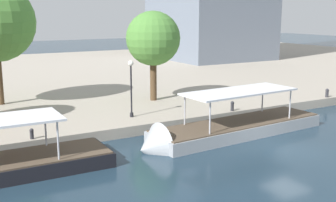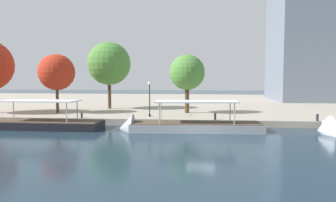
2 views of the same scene
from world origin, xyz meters
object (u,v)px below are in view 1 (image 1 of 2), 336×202
mooring_bollard_0 (32,133)px  tree_0 (154,39)px  tour_boat_1 (224,132)px  lamp_post (131,82)px  mooring_bollard_1 (232,106)px  mooring_bollard_2 (327,93)px

mooring_bollard_0 → tree_0: size_ratio=0.09×
tour_boat_1 → lamp_post: size_ratio=3.49×
tour_boat_1 → mooring_bollard_0: tour_boat_1 is taller
tour_boat_1 → tree_0: (0.02, 10.02, 5.63)m
mooring_bollard_1 → tour_boat_1: bearing=-134.3°
mooring_bollard_1 → lamp_post: (-7.55, 2.08, 2.15)m
mooring_bollard_2 → lamp_post: size_ratio=0.19×
mooring_bollard_0 → mooring_bollard_1: mooring_bollard_1 is taller
mooring_bollard_0 → mooring_bollard_2: mooring_bollard_2 is taller
tree_0 → mooring_bollard_0: bearing=-150.7°
mooring_bollard_2 → mooring_bollard_1: bearing=-179.5°
tour_boat_1 → mooring_bollard_0: size_ratio=22.01×
mooring_bollard_0 → mooring_bollard_2: bearing=0.1°
lamp_post → tree_0: bearing=46.9°
mooring_bollard_0 → mooring_bollard_2: 25.82m
lamp_post → tree_0: (4.30, 4.59, 2.70)m
tour_boat_1 → mooring_bollard_2: 14.46m
mooring_bollard_0 → tree_0: 14.42m
lamp_post → tree_0: size_ratio=0.54×
lamp_post → mooring_bollard_1: bearing=-15.4°
tour_boat_1 → mooring_bollard_1: tour_boat_1 is taller
mooring_bollard_1 → lamp_post: 8.12m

